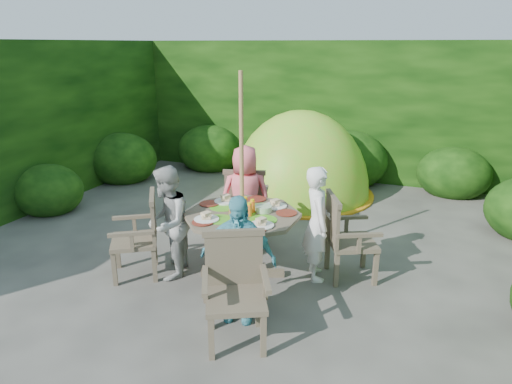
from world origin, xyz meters
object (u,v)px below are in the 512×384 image
at_px(patio_table, 243,223).
at_px(child_front, 238,259).
at_px(garden_chair_back, 246,201).
at_px(dome_tent, 299,194).
at_px(parasol_pole, 242,180).
at_px(garden_chair_right, 345,236).
at_px(child_left, 168,223).
at_px(garden_chair_left, 141,234).
at_px(garden_chair_front, 235,287).
at_px(child_right, 317,223).
at_px(child_back, 245,197).

bearing_deg(patio_table, child_front, -69.84).
bearing_deg(garden_chair_back, dome_tent, -110.47).
bearing_deg(parasol_pole, garden_chair_right, 20.07).
bearing_deg(parasol_pole, child_left, -159.53).
xyz_separation_m(patio_table, dome_tent, (-0.24, 3.00, -0.62)).
relative_size(garden_chair_left, dome_tent, 0.31).
relative_size(garden_chair_back, dome_tent, 0.32).
xyz_separation_m(garden_chair_left, child_left, (0.29, 0.09, 0.14)).
bearing_deg(garden_chair_front, patio_table, 82.78).
xyz_separation_m(garden_chair_front, child_front, (-0.10, 0.28, 0.12)).
bearing_deg(patio_table, parasol_pole, -146.73).
distance_m(patio_table, dome_tent, 3.07).
relative_size(garden_chair_right, child_front, 0.75).
relative_size(parasol_pole, child_front, 1.83).
distance_m(garden_chair_right, child_left, 1.91).
distance_m(parasol_pole, garden_chair_right, 1.26).
relative_size(garden_chair_right, child_right, 0.72).
relative_size(garden_chair_right, dome_tent, 0.32).
bearing_deg(child_right, child_front, 130.75).
bearing_deg(child_front, garden_chair_left, 155.63).
relative_size(child_back, child_front, 1.07).
bearing_deg(garden_chair_right, garden_chair_left, 83.94).
relative_size(garden_chair_right, child_left, 0.73).
bearing_deg(dome_tent, garden_chair_back, -94.73).
height_order(patio_table, child_left, child_left).
height_order(parasol_pole, child_front, parasol_pole).
distance_m(patio_table, child_right, 0.80).
height_order(patio_table, garden_chair_back, garden_chair_back).
xyz_separation_m(garden_chair_front, child_left, (-1.13, 0.75, 0.13)).
bearing_deg(garden_chair_right, patio_table, 84.13).
bearing_deg(dome_tent, child_back, -91.36).
xyz_separation_m(patio_table, garden_chair_front, (0.37, -1.04, -0.13)).
bearing_deg(child_right, child_back, 40.75).
bearing_deg(dome_tent, parasol_pole, -85.74).
distance_m(garden_chair_left, garden_chair_front, 1.56).
xyz_separation_m(garden_chair_back, child_front, (0.67, -1.78, 0.12)).
distance_m(patio_table, child_back, 0.80).
bearing_deg(child_front, child_left, 147.17).
xyz_separation_m(parasol_pole, dome_tent, (-0.23, 3.00, -1.10)).
xyz_separation_m(garden_chair_left, garden_chair_front, (1.42, -0.66, 0.01)).
bearing_deg(child_left, garden_chair_left, -91.90).
relative_size(parasol_pole, garden_chair_back, 2.42).
height_order(garden_chair_front, child_back, child_back).
relative_size(patio_table, garden_chair_right, 1.80).
distance_m(garden_chair_front, child_right, 1.37).
bearing_deg(parasol_pole, dome_tent, 94.46).
bearing_deg(child_back, dome_tent, -113.43).
bearing_deg(child_front, dome_tent, 89.50).
height_order(garden_chair_back, child_back, child_back).
bearing_deg(garden_chair_left, child_left, 74.37).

